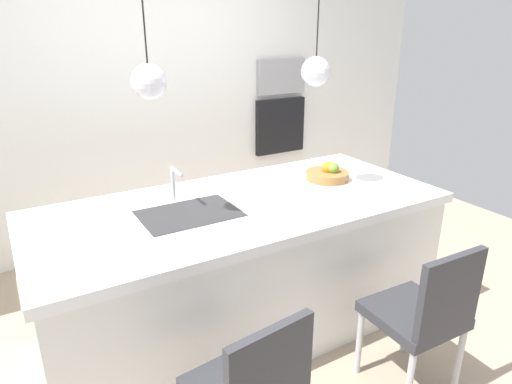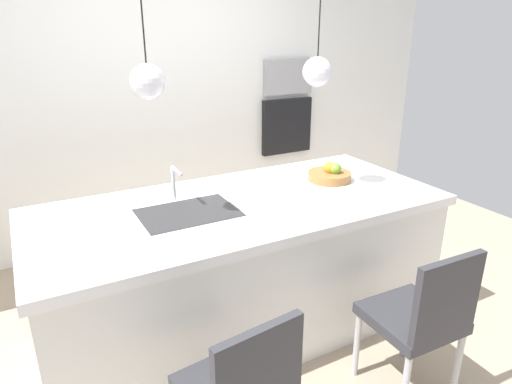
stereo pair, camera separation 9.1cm
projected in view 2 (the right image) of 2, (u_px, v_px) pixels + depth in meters
floor at (243, 323)px, 3.09m from camera, size 6.60×6.60×0.00m
back_wall at (158, 99)px, 4.00m from camera, size 6.00×0.10×2.60m
kitchen_island at (243, 265)px, 2.94m from camera, size 2.54×1.12×0.89m
sink_basin at (188, 213)px, 2.63m from camera, size 0.56×0.40×0.02m
faucet at (175, 179)px, 2.75m from camera, size 0.02×0.17×0.22m
fruit_bowl at (330, 174)px, 3.16m from camera, size 0.30×0.30×0.13m
microwave at (287, 76)px, 4.48m from camera, size 0.54×0.08×0.34m
oven at (286, 126)px, 4.66m from camera, size 0.56×0.08×0.56m
chair_middle at (422, 316)px, 2.33m from camera, size 0.45×0.45×0.90m
pendant_light_left at (148, 81)px, 2.28m from camera, size 0.18×0.18×0.78m
pendant_light_right at (317, 71)px, 2.75m from camera, size 0.18×0.18×0.78m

